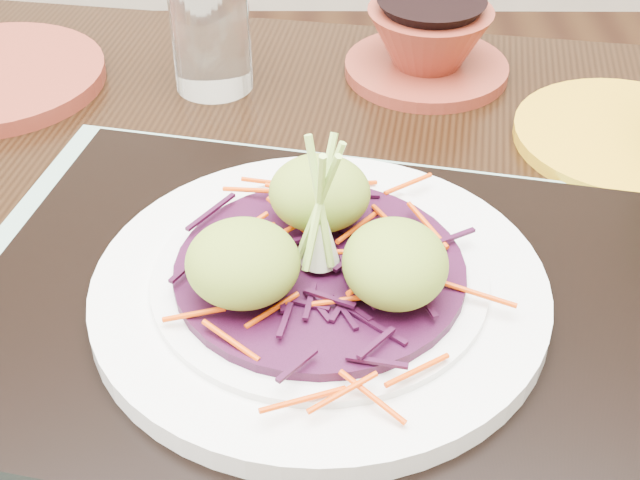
{
  "coord_description": "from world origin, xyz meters",
  "views": [
    {
      "loc": [
        -0.02,
        -0.42,
        1.07
      ],
      "look_at": [
        -0.02,
        -0.01,
        0.74
      ],
      "focal_mm": 50.0,
      "sensor_mm": 36.0,
      "label": 1
    }
  ],
  "objects_px": {
    "terracotta_bowl_set": "(428,46)",
    "serving_tray": "(320,311)",
    "water_glass": "(211,35)",
    "yellow_plate": "(626,137)",
    "dining_table": "(285,359)",
    "white_plate": "(320,288)"
  },
  "relations": [
    {
      "from": "dining_table",
      "to": "water_glass",
      "type": "height_order",
      "value": "water_glass"
    },
    {
      "from": "serving_tray",
      "to": "terracotta_bowl_set",
      "type": "relative_size",
      "value": 2.4
    },
    {
      "from": "terracotta_bowl_set",
      "to": "serving_tray",
      "type": "bearing_deg",
      "value": -105.93
    },
    {
      "from": "yellow_plate",
      "to": "serving_tray",
      "type": "bearing_deg",
      "value": -138.66
    },
    {
      "from": "terracotta_bowl_set",
      "to": "yellow_plate",
      "type": "relative_size",
      "value": 0.98
    },
    {
      "from": "dining_table",
      "to": "terracotta_bowl_set",
      "type": "height_order",
      "value": "terracotta_bowl_set"
    },
    {
      "from": "terracotta_bowl_set",
      "to": "white_plate",
      "type": "bearing_deg",
      "value": -105.93
    },
    {
      "from": "water_glass",
      "to": "yellow_plate",
      "type": "xyz_separation_m",
      "value": [
        0.33,
        -0.09,
        -0.04
      ]
    },
    {
      "from": "dining_table",
      "to": "terracotta_bowl_set",
      "type": "xyz_separation_m",
      "value": [
        0.12,
        0.26,
        0.12
      ]
    },
    {
      "from": "serving_tray",
      "to": "white_plate",
      "type": "distance_m",
      "value": 0.02
    },
    {
      "from": "serving_tray",
      "to": "water_glass",
      "type": "relative_size",
      "value": 4.31
    },
    {
      "from": "serving_tray",
      "to": "water_glass",
      "type": "bearing_deg",
      "value": 119.1
    },
    {
      "from": "dining_table",
      "to": "terracotta_bowl_set",
      "type": "distance_m",
      "value": 0.31
    },
    {
      "from": "terracotta_bowl_set",
      "to": "yellow_plate",
      "type": "height_order",
      "value": "terracotta_bowl_set"
    },
    {
      "from": "water_glass",
      "to": "yellow_plate",
      "type": "relative_size",
      "value": 0.54
    },
    {
      "from": "dining_table",
      "to": "white_plate",
      "type": "height_order",
      "value": "white_plate"
    },
    {
      "from": "dining_table",
      "to": "terracotta_bowl_set",
      "type": "relative_size",
      "value": 7.11
    },
    {
      "from": "dining_table",
      "to": "water_glass",
      "type": "distance_m",
      "value": 0.29
    },
    {
      "from": "serving_tray",
      "to": "yellow_plate",
      "type": "xyz_separation_m",
      "value": [
        0.24,
        0.21,
        -0.01
      ]
    },
    {
      "from": "serving_tray",
      "to": "yellow_plate",
      "type": "height_order",
      "value": "serving_tray"
    },
    {
      "from": "serving_tray",
      "to": "dining_table",
      "type": "bearing_deg",
      "value": 124.75
    },
    {
      "from": "serving_tray",
      "to": "water_glass",
      "type": "height_order",
      "value": "water_glass"
    }
  ]
}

